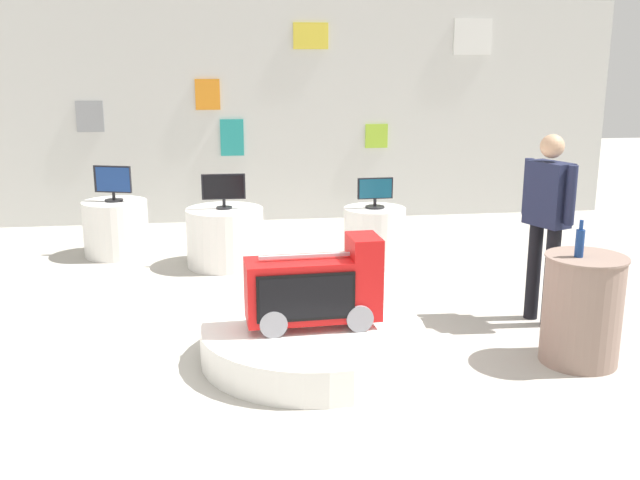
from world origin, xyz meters
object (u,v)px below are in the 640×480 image
at_px(display_pedestal_left_rear, 225,237).
at_px(novelty_firetruck_tv, 316,290).
at_px(tv_on_right_rear, 113,182).
at_px(display_pedestal_center_rear, 374,236).
at_px(tv_on_center_rear, 375,192).
at_px(main_display_pedestal, 313,342).
at_px(display_pedestal_right_rear, 116,228).
at_px(bottle_on_side_table, 580,242).
at_px(side_table_round, 582,309).
at_px(tv_on_left_rear, 224,189).
at_px(shopper_browsing_near_truck, 547,214).

bearing_deg(display_pedestal_left_rear, novelty_firetruck_tv, -76.31).
bearing_deg(tv_on_right_rear, novelty_firetruck_tv, -59.88).
bearing_deg(display_pedestal_center_rear, novelty_firetruck_tv, -111.56).
height_order(display_pedestal_left_rear, tv_on_center_rear, tv_on_center_rear).
bearing_deg(tv_on_center_rear, novelty_firetruck_tv, -111.59).
relative_size(main_display_pedestal, display_pedestal_left_rear, 2.01).
bearing_deg(display_pedestal_right_rear, bottle_on_side_table, -43.80).
bearing_deg(tv_on_right_rear, display_pedestal_left_rear, -25.66).
bearing_deg(tv_on_right_rear, main_display_pedestal, -60.10).
xyz_separation_m(display_pedestal_left_rear, side_table_round, (2.64, -3.05, 0.10)).
distance_m(display_pedestal_center_rear, bottle_on_side_table, 3.08).
xyz_separation_m(tv_on_left_rear, shopper_browsing_near_truck, (2.72, -2.18, 0.10)).
bearing_deg(shopper_browsing_near_truck, display_pedestal_center_rear, 117.90).
bearing_deg(tv_on_center_rear, side_table_round, -71.09).
bearing_deg(side_table_round, novelty_firetruck_tv, 170.26).
bearing_deg(display_pedestal_left_rear, display_pedestal_center_rear, -6.46).
height_order(display_pedestal_right_rear, side_table_round, side_table_round).
distance_m(novelty_firetruck_tv, bottle_on_side_table, 1.98).
distance_m(main_display_pedestal, side_table_round, 2.05).
bearing_deg(main_display_pedestal, tv_on_right_rear, 119.90).
bearing_deg(side_table_round, display_pedestal_right_rear, 136.83).
bearing_deg(display_pedestal_center_rear, tv_on_right_rear, 164.77).
bearing_deg(display_pedestal_center_rear, tv_on_center_rear, -91.73).
relative_size(display_pedestal_center_rear, side_table_round, 0.82).
bearing_deg(tv_on_right_rear, display_pedestal_right_rear, 107.76).
xyz_separation_m(tv_on_center_rear, side_table_round, (0.98, -2.86, -0.40)).
bearing_deg(bottle_on_side_table, tv_on_right_rear, 136.22).
relative_size(tv_on_left_rear, tv_on_center_rear, 1.21).
height_order(main_display_pedestal, tv_on_right_rear, tv_on_right_rear).
distance_m(tv_on_right_rear, side_table_round, 5.37).
relative_size(novelty_firetruck_tv, display_pedestal_right_rear, 1.38).
xyz_separation_m(novelty_firetruck_tv, shopper_browsing_near_truck, (2.05, 0.52, 0.42)).
bearing_deg(tv_on_left_rear, side_table_round, -49.12).
height_order(display_pedestal_center_rear, side_table_round, side_table_round).
bearing_deg(main_display_pedestal, display_pedestal_center_rear, 67.99).
relative_size(tv_on_center_rear, side_table_round, 0.47).
bearing_deg(bottle_on_side_table, display_pedestal_left_rear, 129.95).
bearing_deg(tv_on_left_rear, display_pedestal_left_rear, 90.70).
height_order(main_display_pedestal, tv_on_center_rear, tv_on_center_rear).
xyz_separation_m(tv_on_left_rear, bottle_on_side_table, (2.56, -3.06, 0.08)).
distance_m(novelty_firetruck_tv, tv_on_left_rear, 2.80).
bearing_deg(tv_on_center_rear, tv_on_left_rear, 173.55).
xyz_separation_m(display_pedestal_center_rear, side_table_round, (0.98, -2.86, 0.10)).
distance_m(display_pedestal_left_rear, display_pedestal_center_rear, 1.67).
xyz_separation_m(tv_on_center_rear, bottle_on_side_table, (0.91, -2.87, 0.12)).
bearing_deg(side_table_round, display_pedestal_center_rear, 108.88).
height_order(display_pedestal_center_rear, display_pedestal_right_rear, same).
height_order(display_pedestal_left_rear, tv_on_left_rear, tv_on_left_rear).
xyz_separation_m(novelty_firetruck_tv, display_pedestal_center_rear, (1.00, 2.52, -0.22)).
height_order(bottle_on_side_table, shopper_browsing_near_truck, shopper_browsing_near_truck).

